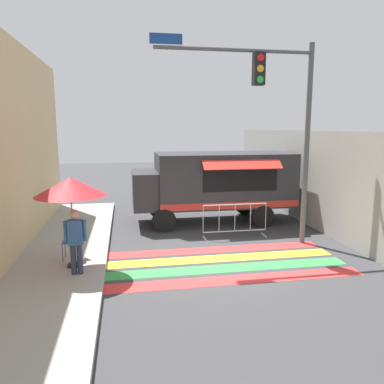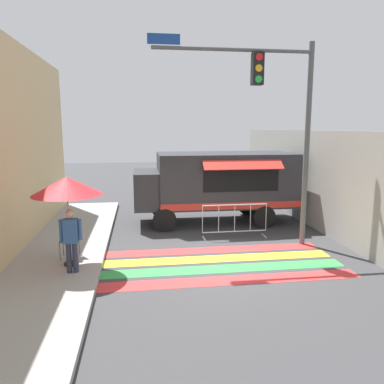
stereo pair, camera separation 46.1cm
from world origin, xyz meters
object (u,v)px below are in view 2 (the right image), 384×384
(traffic_signal_pole, at_px, (278,107))
(vendor_person, at_px, (71,237))
(barricade_front, at_px, (235,221))
(patio_umbrella, at_px, (67,186))
(food_truck, at_px, (214,181))
(folding_chair, at_px, (70,235))

(traffic_signal_pole, bearing_deg, vendor_person, -162.73)
(barricade_front, bearing_deg, traffic_signal_pole, -45.43)
(traffic_signal_pole, relative_size, patio_umbrella, 2.69)
(patio_umbrella, xyz_separation_m, vendor_person, (0.13, -0.53, -1.15))
(traffic_signal_pole, distance_m, vendor_person, 6.79)
(food_truck, xyz_separation_m, patio_umbrella, (-4.58, -4.34, 0.58))
(patio_umbrella, xyz_separation_m, barricade_front, (4.88, 2.23, -1.62))
(traffic_signal_pole, bearing_deg, patio_umbrella, -167.94)
(food_truck, xyz_separation_m, vendor_person, (-4.45, -4.87, -0.57))
(food_truck, xyz_separation_m, traffic_signal_pole, (1.27, -3.09, 2.62))
(food_truck, distance_m, barricade_front, 2.37)
(barricade_front, bearing_deg, patio_umbrella, -155.39)
(patio_umbrella, distance_m, vendor_person, 1.28)
(food_truck, height_order, traffic_signal_pole, traffic_signal_pole)
(food_truck, bearing_deg, folding_chair, -141.90)
(folding_chair, bearing_deg, barricade_front, 12.24)
(vendor_person, relative_size, barricade_front, 0.72)
(barricade_front, bearing_deg, vendor_person, -149.81)
(folding_chair, bearing_deg, food_truck, 32.85)
(vendor_person, distance_m, barricade_front, 5.52)
(food_truck, bearing_deg, vendor_person, -132.40)
(folding_chair, xyz_separation_m, barricade_front, (5.00, 1.58, -0.17))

